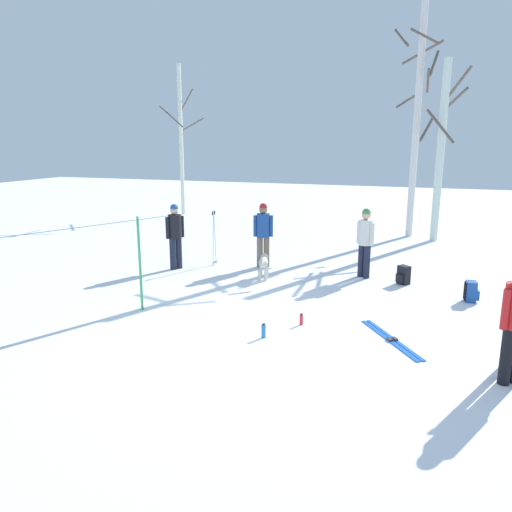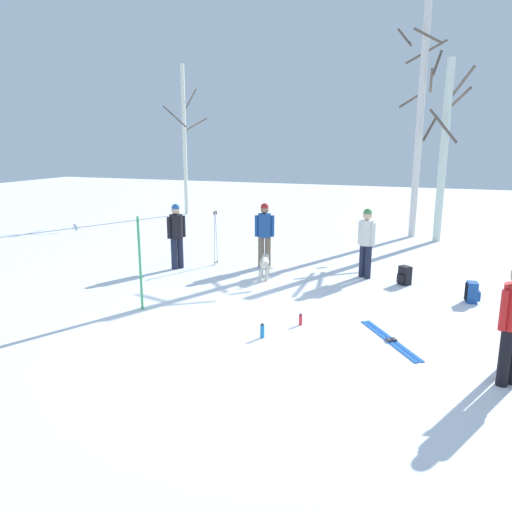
{
  "view_description": "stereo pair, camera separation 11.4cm",
  "coord_description": "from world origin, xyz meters",
  "px_view_note": "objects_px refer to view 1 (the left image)",
  "views": [
    {
      "loc": [
        2.71,
        -7.6,
        3.31
      ],
      "look_at": [
        -0.63,
        1.71,
        1.0
      ],
      "focal_mm": 34.82,
      "sensor_mm": 36.0,
      "label": 1
    },
    {
      "loc": [
        2.82,
        -7.56,
        3.31
      ],
      "look_at": [
        -0.63,
        1.71,
        1.0
      ],
      "focal_mm": 34.82,
      "sensor_mm": 36.0,
      "label": 2
    }
  ],
  "objects_px": {
    "person_0": "(175,232)",
    "backpack_1": "(471,292)",
    "person_3": "(365,238)",
    "ski_poles_0": "(214,236)",
    "person_2": "(263,231)",
    "birch_tree_2": "(441,147)",
    "birch_tree_0": "(181,139)",
    "ski_pair_planted_0": "(140,264)",
    "dog": "(263,263)",
    "backpack_0": "(403,275)",
    "birch_tree_1": "(416,117)",
    "ski_pair_lying_0": "(391,339)",
    "water_bottle_1": "(264,331)",
    "water_bottle_0": "(301,320)"
  },
  "relations": [
    {
      "from": "person_3",
      "to": "backpack_1",
      "type": "bearing_deg",
      "value": -26.21
    },
    {
      "from": "ski_poles_0",
      "to": "water_bottle_0",
      "type": "bearing_deg",
      "value": -46.8
    },
    {
      "from": "person_2",
      "to": "birch_tree_0",
      "type": "height_order",
      "value": "birch_tree_0"
    },
    {
      "from": "person_3",
      "to": "backpack_0",
      "type": "height_order",
      "value": "person_3"
    },
    {
      "from": "dog",
      "to": "water_bottle_0",
      "type": "xyz_separation_m",
      "value": [
        1.68,
        -2.76,
        -0.29
      ]
    },
    {
      "from": "ski_pair_planted_0",
      "to": "backpack_0",
      "type": "distance_m",
      "value": 6.08
    },
    {
      "from": "birch_tree_0",
      "to": "water_bottle_0",
      "type": "bearing_deg",
      "value": -53.82
    },
    {
      "from": "ski_pair_lying_0",
      "to": "backpack_1",
      "type": "bearing_deg",
      "value": 62.5
    },
    {
      "from": "person_2",
      "to": "backpack_0",
      "type": "xyz_separation_m",
      "value": [
        3.64,
        -0.42,
        -0.77
      ]
    },
    {
      "from": "person_0",
      "to": "water_bottle_1",
      "type": "xyz_separation_m",
      "value": [
        3.7,
        -3.68,
        -0.86
      ]
    },
    {
      "from": "person_0",
      "to": "birch_tree_0",
      "type": "height_order",
      "value": "birch_tree_0"
    },
    {
      "from": "backpack_1",
      "to": "birch_tree_0",
      "type": "xyz_separation_m",
      "value": [
        -11.71,
        9.38,
        3.15
      ]
    },
    {
      "from": "person_0",
      "to": "backpack_1",
      "type": "bearing_deg",
      "value": -2.86
    },
    {
      "from": "person_3",
      "to": "water_bottle_1",
      "type": "xyz_separation_m",
      "value": [
        -1.08,
        -4.5,
        -0.86
      ]
    },
    {
      "from": "ski_pair_lying_0",
      "to": "water_bottle_1",
      "type": "relative_size",
      "value": 6.32
    },
    {
      "from": "ski_poles_0",
      "to": "backpack_0",
      "type": "distance_m",
      "value": 5.0
    },
    {
      "from": "person_0",
      "to": "backpack_1",
      "type": "xyz_separation_m",
      "value": [
        7.17,
        -0.36,
        -0.77
      ]
    },
    {
      "from": "birch_tree_1",
      "to": "birch_tree_2",
      "type": "bearing_deg",
      "value": -32.95
    },
    {
      "from": "person_3",
      "to": "ski_pair_planted_0",
      "type": "xyz_separation_m",
      "value": [
        -3.85,
        -3.93,
        -0.04
      ]
    },
    {
      "from": "backpack_1",
      "to": "birch_tree_0",
      "type": "height_order",
      "value": "birch_tree_0"
    },
    {
      "from": "ski_pair_lying_0",
      "to": "birch_tree_0",
      "type": "xyz_separation_m",
      "value": [
        -10.31,
        12.06,
        3.35
      ]
    },
    {
      "from": "person_2",
      "to": "birch_tree_2",
      "type": "distance_m",
      "value": 7.16
    },
    {
      "from": "dog",
      "to": "ski_poles_0",
      "type": "xyz_separation_m",
      "value": [
        -1.69,
        0.83,
        0.4
      ]
    },
    {
      "from": "backpack_0",
      "to": "birch_tree_1",
      "type": "relative_size",
      "value": 0.06
    },
    {
      "from": "person_3",
      "to": "backpack_1",
      "type": "relative_size",
      "value": 3.9
    },
    {
      "from": "person_3",
      "to": "ski_poles_0",
      "type": "relative_size",
      "value": 1.16
    },
    {
      "from": "backpack_0",
      "to": "person_2",
      "type": "bearing_deg",
      "value": 173.39
    },
    {
      "from": "person_0",
      "to": "person_2",
      "type": "bearing_deg",
      "value": 24.45
    },
    {
      "from": "dog",
      "to": "birch_tree_1",
      "type": "xyz_separation_m",
      "value": [
        3.05,
        6.96,
        3.68
      ]
    },
    {
      "from": "ski_poles_0",
      "to": "birch_tree_1",
      "type": "xyz_separation_m",
      "value": [
        4.74,
        6.13,
        3.28
      ]
    },
    {
      "from": "person_3",
      "to": "water_bottle_1",
      "type": "distance_m",
      "value": 4.71
    },
    {
      "from": "dog",
      "to": "water_bottle_1",
      "type": "height_order",
      "value": "dog"
    },
    {
      "from": "dog",
      "to": "ski_pair_planted_0",
      "type": "height_order",
      "value": "ski_pair_planted_0"
    },
    {
      "from": "person_0",
      "to": "birch_tree_2",
      "type": "height_order",
      "value": "birch_tree_2"
    },
    {
      "from": "dog",
      "to": "birch_tree_2",
      "type": "bearing_deg",
      "value": 58.77
    },
    {
      "from": "dog",
      "to": "backpack_1",
      "type": "relative_size",
      "value": 2.0
    },
    {
      "from": "person_2",
      "to": "birch_tree_2",
      "type": "relative_size",
      "value": 0.28
    },
    {
      "from": "birch_tree_1",
      "to": "birch_tree_2",
      "type": "relative_size",
      "value": 1.27
    },
    {
      "from": "water_bottle_0",
      "to": "birch_tree_1",
      "type": "distance_m",
      "value": 10.59
    },
    {
      "from": "person_0",
      "to": "ski_pair_lying_0",
      "type": "distance_m",
      "value": 6.59
    },
    {
      "from": "ski_pair_lying_0",
      "to": "person_0",
      "type": "bearing_deg",
      "value": 152.22
    },
    {
      "from": "backpack_0",
      "to": "backpack_1",
      "type": "distance_m",
      "value": 1.68
    },
    {
      "from": "dog",
      "to": "birch_tree_2",
      "type": "height_order",
      "value": "birch_tree_2"
    },
    {
      "from": "person_0",
      "to": "ski_pair_planted_0",
      "type": "bearing_deg",
      "value": -73.46
    },
    {
      "from": "backpack_0",
      "to": "water_bottle_0",
      "type": "height_order",
      "value": "backpack_0"
    },
    {
      "from": "person_2",
      "to": "backpack_1",
      "type": "height_order",
      "value": "person_2"
    },
    {
      "from": "person_3",
      "to": "birch_tree_1",
      "type": "distance_m",
      "value": 6.82
    },
    {
      "from": "birch_tree_2",
      "to": "water_bottle_0",
      "type": "bearing_deg",
      "value": -103.52
    },
    {
      "from": "person_2",
      "to": "water_bottle_1",
      "type": "xyz_separation_m",
      "value": [
        1.6,
        -4.64,
        -0.86
      ]
    },
    {
      "from": "backpack_0",
      "to": "birch_tree_1",
      "type": "distance_m",
      "value": 7.41
    }
  ]
}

